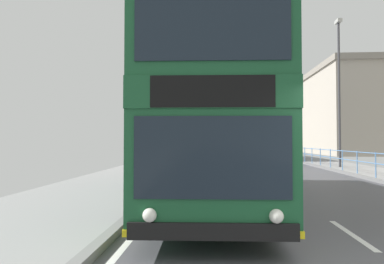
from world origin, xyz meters
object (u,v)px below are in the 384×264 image
(background_building_00, at_px, (354,111))
(street_lamp_far_side, at_px, (339,83))
(double_decker_bus_main, at_px, (208,121))
(background_bus_far_lane, at_px, (270,141))

(background_building_00, bearing_deg, street_lamp_far_side, -114.01)
(double_decker_bus_main, relative_size, background_bus_far_lane, 1.01)
(background_bus_far_lane, distance_m, street_lamp_far_side, 11.41)
(street_lamp_far_side, bearing_deg, double_decker_bus_main, -125.47)
(background_bus_far_lane, xyz_separation_m, background_building_00, (13.77, 14.97, 4.04))
(background_bus_far_lane, relative_size, street_lamp_far_side, 1.15)
(double_decker_bus_main, relative_size, street_lamp_far_side, 1.16)
(double_decker_bus_main, relative_size, background_building_00, 0.58)
(double_decker_bus_main, xyz_separation_m, background_bus_far_lane, (5.48, 21.63, -0.57))
(street_lamp_far_side, bearing_deg, background_bus_far_lane, 102.79)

